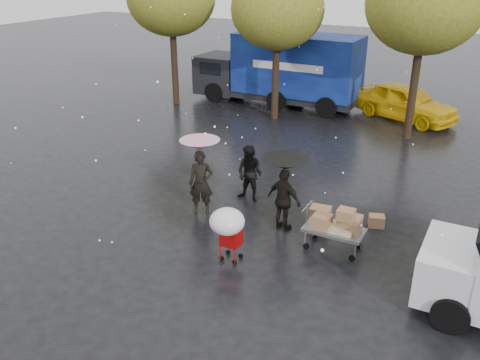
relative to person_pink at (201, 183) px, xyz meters
The scene contains 13 objects.
ground 1.71m from the person_pink, 12.71° to the right, with size 90.00×90.00×0.00m, color black.
person_pink is the anchor object (origin of this frame).
person_middle 1.65m from the person_pink, 60.16° to the left, with size 0.85×0.66×1.74m, color black.
person_black 2.48m from the person_pink, ahead, with size 1.03×0.43×1.76m, color black.
umbrella_pink 1.15m from the person_pink, 26.57° to the right, with size 1.13×1.13×2.25m.
umbrella_black 2.66m from the person_pink, ahead, with size 1.23×1.23×2.08m.
vendor_cart 4.10m from the person_pink, ahead, with size 1.52×0.80×1.27m.
shopping_cart 2.76m from the person_pink, 44.55° to the right, with size 0.84×0.84×1.46m.
blue_truck 12.31m from the person_pink, 103.36° to the left, with size 8.30×2.60×3.50m.
box_ground_near 3.47m from the person_pink, 17.11° to the left, with size 0.56×0.45×0.50m, color brown.
box_ground_far 5.01m from the person_pink, 18.71° to the left, with size 0.42×0.33×0.33m, color brown.
yellow_taxi 12.69m from the person_pink, 75.42° to the left, with size 1.93×4.80×1.63m, color yellow.
tree_row 10.55m from the person_pink, 84.57° to the left, with size 21.60×4.40×7.12m.
Camera 1 is at (5.81, -10.79, 6.85)m, focal length 38.00 mm.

